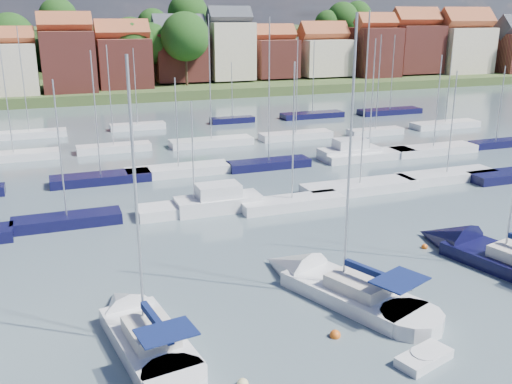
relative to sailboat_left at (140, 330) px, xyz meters
name	(u,v)px	position (x,y,z in m)	size (l,w,h in m)	color
ground	(214,153)	(14.41, 37.08, -0.36)	(260.00, 260.00, 0.00)	#44555D
sailboat_left	(140,330)	(0.00, 0.00, 0.00)	(4.57, 11.32, 14.98)	silver
sailboat_centre	(329,285)	(11.11, 1.27, -0.01)	(7.73, 12.76, 16.86)	silver
sailboat_navy	(487,255)	(22.77, 1.59, -0.01)	(6.73, 13.72, 18.29)	black
tender	(424,358)	(11.94, -6.71, -0.13)	(3.03, 2.05, 0.60)	silver
buoy_c	(335,337)	(9.11, -3.37, -0.36)	(0.55, 0.55, 0.55)	#D85914
buoy_d	(421,336)	(13.19, -4.81, -0.36)	(0.55, 0.55, 0.55)	#D85914
buoy_e	(424,248)	(20.17, 4.63, -0.36)	(0.43, 0.43, 0.43)	#D85914
marina_field	(243,157)	(16.32, 32.23, 0.08)	(79.62, 41.41, 15.93)	silver
far_shore_town	(124,58)	(16.64, 129.74, 4.25)	(212.46, 90.00, 22.27)	#414E27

